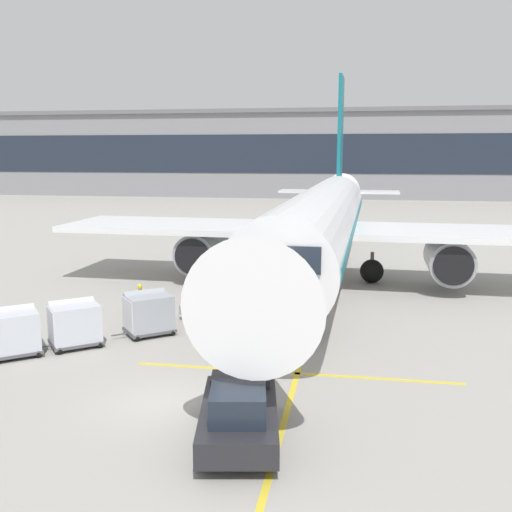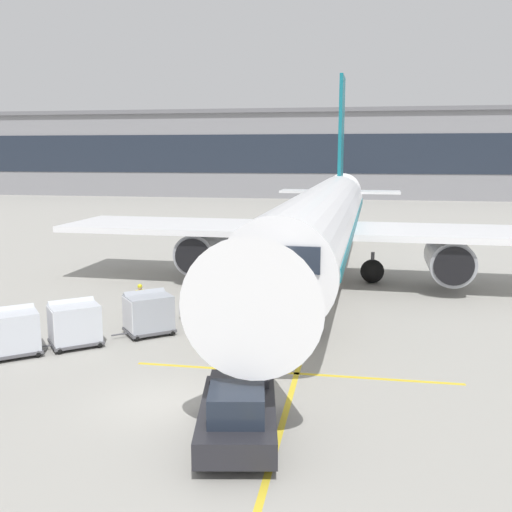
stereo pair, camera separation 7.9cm
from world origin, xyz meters
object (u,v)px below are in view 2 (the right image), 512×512
object	(u,v)px
baggage_cart_second	(74,323)
safety_cone_wingtip	(195,285)
baggage_cart_lead	(148,312)
pushback_tug	(238,414)
baggage_cart_third	(12,331)
ground_crew_by_carts	(140,299)
ground_crew_marshaller	(221,321)
belt_loader	(223,301)
safety_cone_engine_keepout	(204,286)
ground_crew_by_loader	(210,313)
parked_airplane	(323,222)

from	to	relation	value
baggage_cart_second	safety_cone_wingtip	bearing A→B (deg)	77.65
baggage_cart_lead	pushback_tug	bearing A→B (deg)	-56.50
safety_cone_wingtip	baggage_cart_second	bearing A→B (deg)	-102.35
baggage_cart_third	ground_crew_by_carts	bearing A→B (deg)	61.52
ground_crew_by_carts	baggage_cart_lead	bearing A→B (deg)	-61.04
ground_crew_marshaller	safety_cone_wingtip	xyz separation A→B (m)	(-3.70, 9.02, -0.66)
baggage_cart_third	pushback_tug	xyz separation A→B (m)	(10.23, -5.33, -0.17)
baggage_cart_second	ground_crew_by_carts	xyz separation A→B (m)	(1.24, 4.25, -0.00)
baggage_cart_lead	baggage_cart_third	xyz separation A→B (m)	(-4.33, -3.58, 0.00)
belt_loader	safety_cone_engine_keepout	xyz separation A→B (m)	(-2.27, 4.92, -0.47)
baggage_cart_second	ground_crew_by_loader	xyz separation A→B (m)	(5.17, 2.40, -0.00)
ground_crew_by_loader	ground_crew_marshaller	bearing A→B (deg)	-55.89
baggage_cart_second	ground_crew_marshaller	distance (m)	6.08
baggage_cart_lead	ground_crew_by_carts	size ratio (longest dim) A/B	1.50
baggage_cart_third	safety_cone_engine_keepout	distance (m)	12.57
parked_airplane	pushback_tug	bearing A→B (deg)	-92.86
ground_crew_marshaller	baggage_cart_second	bearing A→B (deg)	-168.17
baggage_cart_second	safety_cone_engine_keepout	bearing A→B (deg)	74.41
pushback_tug	ground_crew_marshaller	bearing A→B (deg)	106.51
belt_loader	safety_cone_wingtip	distance (m)	5.82
parked_airplane	pushback_tug	distance (m)	20.63
safety_cone_wingtip	baggage_cart_lead	bearing A→B (deg)	-88.61
safety_cone_engine_keepout	baggage_cart_second	bearing A→B (deg)	-105.59
belt_loader	safety_cone_wingtip	size ratio (longest dim) A/B	6.99
baggage_cart_lead	ground_crew_by_carts	xyz separation A→B (m)	(-1.21, 2.18, -0.00)
parked_airplane	baggage_cart_second	size ratio (longest dim) A/B	16.33
parked_airplane	baggage_cart_lead	xyz separation A→B (m)	(-6.92, -11.47, -2.85)
safety_cone_wingtip	ground_crew_by_carts	bearing A→B (deg)	-99.50
belt_loader	ground_crew_by_carts	bearing A→B (deg)	-166.04
belt_loader	safety_cone_engine_keepout	world-z (taller)	belt_loader
baggage_cart_third	safety_cone_engine_keepout	bearing A→B (deg)	67.97
ground_crew_by_carts	safety_cone_engine_keepout	size ratio (longest dim) A/B	2.48
parked_airplane	safety_cone_wingtip	world-z (taller)	parked_airplane
ground_crew_marshaller	safety_cone_engine_keepout	world-z (taller)	ground_crew_marshaller
belt_loader	ground_crew_marshaller	size ratio (longest dim) A/B	2.81
ground_crew_marshaller	pushback_tug	bearing A→B (deg)	-73.49
ground_crew_by_loader	ground_crew_by_carts	bearing A→B (deg)	154.75
ground_crew_by_loader	safety_cone_wingtip	size ratio (longest dim) A/B	2.48
belt_loader	baggage_cart_lead	world-z (taller)	belt_loader
baggage_cart_third	safety_cone_engine_keepout	size ratio (longest dim) A/B	3.73
parked_airplane	baggage_cart_second	distance (m)	16.71
baggage_cart_lead	pushback_tug	xyz separation A→B (m)	(5.90, -8.91, -0.17)
baggage_cart_lead	safety_cone_engine_keepout	distance (m)	8.09
pushback_tug	ground_crew_by_carts	world-z (taller)	pushback_tug
baggage_cart_lead	ground_crew_by_loader	size ratio (longest dim) A/B	1.50
baggage_cart_third	safety_cone_wingtip	bearing A→B (deg)	70.67
pushback_tug	parked_airplane	bearing A→B (deg)	87.14
baggage_cart_second	safety_cone_engine_keepout	xyz separation A→B (m)	(2.83, 10.13, -0.66)
parked_airplane	baggage_cart_second	xyz separation A→B (m)	(-9.36, -13.55, -2.85)
pushback_tug	ground_crew_by_loader	size ratio (longest dim) A/B	2.69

